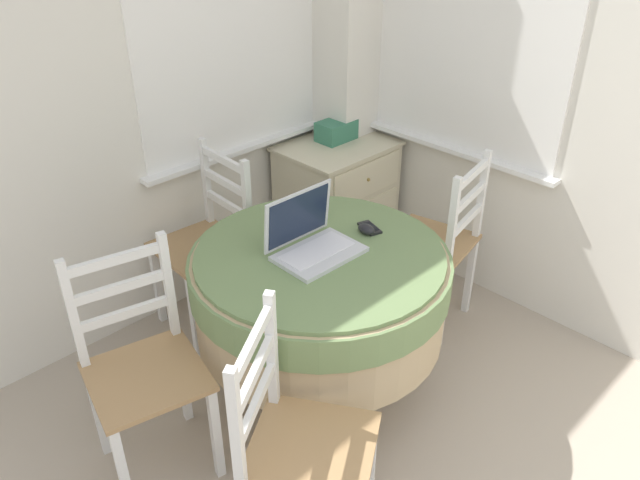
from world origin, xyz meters
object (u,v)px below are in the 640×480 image
computer_mouse (366,229)px  dining_chair_near_right_window (437,245)px  dining_chair_left_flank (143,370)px  dining_chair_camera_near (298,448)px  round_dining_table (320,287)px  cell_phone (370,228)px  laptop (312,241)px  corner_cabinet (337,202)px  storage_box (336,131)px  dining_chair_near_back_window (208,244)px

computer_mouse → dining_chair_near_right_window: 0.60m
computer_mouse → dining_chair_near_right_window: size_ratio=0.09×
computer_mouse → dining_chair_left_flank: 1.04m
computer_mouse → dining_chair_camera_near: size_ratio=0.09×
dining_chair_left_flank → round_dining_table: bearing=-14.3°
dining_chair_camera_near → cell_phone: bearing=28.5°
round_dining_table → laptop: laptop is taller
round_dining_table → corner_cabinet: size_ratio=1.48×
dining_chair_near_right_window → storage_box: dining_chair_near_right_window is taller
dining_chair_near_right_window → dining_chair_left_flank: 1.52m
laptop → computer_mouse: laptop is taller
dining_chair_near_right_window → dining_chair_left_flank: bearing=171.2°
laptop → dining_chair_camera_near: 0.82m
cell_phone → round_dining_table: bearing=177.0°
cell_phone → dining_chair_left_flank: 1.08m
computer_mouse → corner_cabinet: computer_mouse is taller
dining_chair_near_back_window → dining_chair_near_right_window: (0.80, -0.80, 0.00)m
round_dining_table → storage_box: 1.25m
round_dining_table → computer_mouse: (0.24, -0.03, 0.19)m
round_dining_table → storage_box: size_ratio=4.91×
dining_chair_near_right_window → corner_cabinet: 0.81m
cell_phone → dining_chair_near_back_window: dining_chair_near_back_window is taller
round_dining_table → dining_chair_camera_near: size_ratio=1.15×
dining_chair_near_back_window → dining_chair_near_right_window: size_ratio=1.00×
dining_chair_near_back_window → dining_chair_near_right_window: bearing=-45.0°
laptop → cell_phone: 0.31m
dining_chair_near_back_window → corner_cabinet: bearing=-0.3°
laptop → cell_phone: bearing=-7.8°
dining_chair_camera_near → dining_chair_left_flank: bearing=103.3°
round_dining_table → corner_cabinet: 1.17m
round_dining_table → dining_chair_near_back_window: (-0.03, 0.75, -0.10)m
corner_cabinet → dining_chair_near_back_window: bearing=179.7°
laptop → round_dining_table: bearing=-55.7°
dining_chair_near_right_window → dining_chair_near_back_window: bearing=135.0°
dining_chair_near_back_window → storage_box: dining_chair_near_back_window is taller
dining_chair_near_right_window → dining_chair_left_flank: same height
dining_chair_left_flank → storage_box: dining_chair_left_flank is taller
round_dining_table → dining_chair_camera_near: (-0.58, -0.48, -0.10)m
dining_chair_near_right_window → corner_cabinet: (0.11, 0.80, -0.10)m
round_dining_table → storage_box: bearing=40.9°
laptop → storage_box: bearing=39.4°
cell_phone → storage_box: size_ratio=0.59×
corner_cabinet → computer_mouse: bearing=-129.2°
cell_phone → storage_box: (0.64, 0.82, 0.04)m
cell_phone → dining_chair_camera_near: 1.02m
laptop → cell_phone: laptop is taller
laptop → corner_cabinet: 1.23m
computer_mouse → cell_phone: size_ratio=0.63×
laptop → computer_mouse: 0.27m
corner_cabinet → dining_chair_left_flank: bearing=-160.8°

